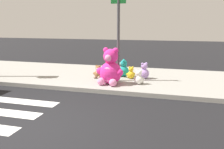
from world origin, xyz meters
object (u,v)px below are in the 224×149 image
sign_pole (118,36)px  plush_teal (123,70)px  plush_pink_large (110,70)px  plush_yellow (131,74)px  plush_brown (98,73)px  plush_white (139,78)px  plush_red (106,71)px  plush_lavender (144,72)px

sign_pole → plush_teal: sign_pole is taller
plush_pink_large → sign_pole: bearing=76.1°
plush_yellow → plush_pink_large: bearing=-117.4°
plush_pink_large → plush_brown: plush_pink_large is taller
plush_white → plush_red: 1.80m
plush_teal → plush_white: size_ratio=1.33×
plush_pink_large → plush_yellow: size_ratio=2.69×
plush_lavender → plush_pink_large: bearing=-131.3°
plush_teal → plush_lavender: 0.90m
plush_pink_large → plush_white: plush_pink_large is taller
sign_pole → plush_pink_large: size_ratio=2.42×
sign_pole → plush_lavender: sign_pole is taller
plush_yellow → plush_teal: bearing=142.7°
sign_pole → plush_lavender: size_ratio=4.91×
plush_yellow → plush_lavender: bearing=14.6°
sign_pole → plush_pink_large: (-0.15, -0.59, -1.17)m
plush_pink_large → plush_yellow: (0.55, 1.07, -0.33)m
sign_pole → plush_red: (-0.67, 0.63, -1.47)m
sign_pole → plush_lavender: (0.91, 0.61, -1.44)m
plush_pink_large → plush_red: 1.36m
sign_pole → plush_red: bearing=136.8°
plush_teal → plush_lavender: plush_teal is taller
plush_pink_large → plush_white: (1.00, 0.26, -0.31)m
plush_yellow → plush_red: bearing=172.1°
plush_teal → plush_yellow: (0.38, -0.29, -0.09)m
plush_brown → sign_pole: bearing=-11.4°
plush_red → plush_brown: size_ratio=1.09×
plush_teal → plush_yellow: size_ratio=1.45×
plush_pink_large → plush_lavender: size_ratio=2.03×
plush_teal → plush_lavender: bearing=-10.4°
plush_pink_large → plush_brown: size_ratio=2.48×
plush_white → plush_yellow: plush_white is taller
plush_pink_large → plush_brown: 1.11m
plush_teal → plush_brown: 1.08m
plush_red → plush_yellow: bearing=-7.9°
plush_brown → plush_yellow: bearing=13.2°
plush_pink_large → plush_lavender: (1.05, 1.20, -0.27)m
plush_pink_large → plush_teal: bearing=82.9°
plush_pink_large → plush_red: bearing=113.2°
plush_teal → plush_yellow: bearing=-37.3°
sign_pole → plush_teal: (0.02, 0.77, -1.41)m
plush_brown → plush_red: bearing=65.1°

